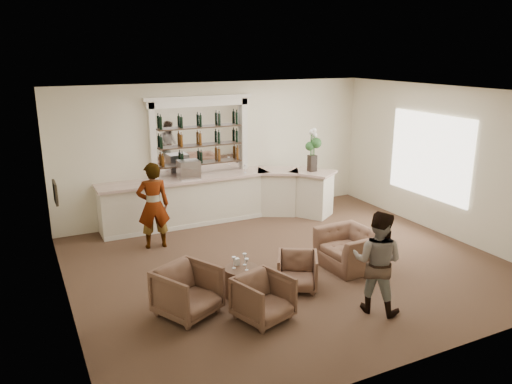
# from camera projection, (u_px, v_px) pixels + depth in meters

# --- Properties ---
(ground) EXTENTS (8.00, 8.00, 0.00)m
(ground) POSITION_uv_depth(u_px,v_px,m) (288.00, 264.00, 9.71)
(ground) COLOR #4F3527
(ground) RESTS_ON ground
(room_shell) EXTENTS (8.04, 7.02, 3.32)m
(room_shell) POSITION_uv_depth(u_px,v_px,m) (279.00, 139.00, 9.76)
(room_shell) COLOR beige
(room_shell) RESTS_ON ground
(bar_counter) EXTENTS (5.72, 1.80, 1.14)m
(bar_counter) POSITION_uv_depth(u_px,v_px,m) (221.00, 198.00, 12.07)
(bar_counter) COLOR beige
(bar_counter) RESTS_ON ground
(back_bar_alcove) EXTENTS (2.64, 0.25, 3.00)m
(back_bar_alcove) POSITION_uv_depth(u_px,v_px,m) (200.00, 137.00, 11.89)
(back_bar_alcove) COLOR white
(back_bar_alcove) RESTS_ON ground
(cocktail_table) EXTENTS (0.58, 0.58, 0.50)m
(cocktail_table) POSITION_uv_depth(u_px,v_px,m) (241.00, 281.00, 8.44)
(cocktail_table) COLOR brown
(cocktail_table) RESTS_ON ground
(sommelier) EXTENTS (0.72, 0.52, 1.83)m
(sommelier) POSITION_uv_depth(u_px,v_px,m) (153.00, 206.00, 10.34)
(sommelier) COLOR gray
(sommelier) RESTS_ON ground
(guest) EXTENTS (0.99, 1.02, 1.66)m
(guest) POSITION_uv_depth(u_px,v_px,m) (377.00, 262.00, 7.80)
(guest) COLOR gray
(guest) RESTS_ON ground
(armchair_left) EXTENTS (1.15, 1.16, 0.79)m
(armchair_left) POSITION_uv_depth(u_px,v_px,m) (188.00, 291.00, 7.77)
(armchair_left) COLOR brown
(armchair_left) RESTS_ON ground
(armchair_center) EXTENTS (0.95, 0.97, 0.71)m
(armchair_center) POSITION_uv_depth(u_px,v_px,m) (263.00, 298.00, 7.64)
(armchair_center) COLOR brown
(armchair_center) RESTS_ON ground
(armchair_right) EXTENTS (0.94, 0.95, 0.64)m
(armchair_right) POSITION_uv_depth(u_px,v_px,m) (297.00, 271.00, 8.66)
(armchair_right) COLOR brown
(armchair_right) RESTS_ON ground
(armchair_far) EXTENTS (1.03, 1.16, 0.72)m
(armchair_far) POSITION_uv_depth(u_px,v_px,m) (350.00, 249.00, 9.53)
(armchair_far) COLOR brown
(armchair_far) RESTS_ON ground
(espresso_machine) EXTENTS (0.50, 0.43, 0.43)m
(espresso_machine) POSITION_uv_depth(u_px,v_px,m) (189.00, 170.00, 11.57)
(espresso_machine) COLOR silver
(espresso_machine) RESTS_ON bar_counter
(flower_vase) EXTENTS (0.28, 0.28, 1.07)m
(flower_vase) POSITION_uv_depth(u_px,v_px,m) (313.00, 147.00, 12.17)
(flower_vase) COLOR black
(flower_vase) RESTS_ON bar_counter
(wine_glass_bar_left) EXTENTS (0.07, 0.07, 0.21)m
(wine_glass_bar_left) POSITION_uv_depth(u_px,v_px,m) (181.00, 175.00, 11.54)
(wine_glass_bar_left) COLOR white
(wine_glass_bar_left) RESTS_ON bar_counter
(wine_glass_bar_right) EXTENTS (0.07, 0.07, 0.21)m
(wine_glass_bar_right) POSITION_uv_depth(u_px,v_px,m) (245.00, 169.00, 12.13)
(wine_glass_bar_right) COLOR white
(wine_glass_bar_right) RESTS_ON bar_counter
(wine_glass_tbl_a) EXTENTS (0.07, 0.07, 0.21)m
(wine_glass_tbl_a) POSITION_uv_depth(u_px,v_px,m) (234.00, 263.00, 8.31)
(wine_glass_tbl_a) COLOR white
(wine_glass_tbl_a) RESTS_ON cocktail_table
(wine_glass_tbl_b) EXTENTS (0.07, 0.07, 0.21)m
(wine_glass_tbl_b) POSITION_uv_depth(u_px,v_px,m) (245.00, 259.00, 8.45)
(wine_glass_tbl_b) COLOR white
(wine_glass_tbl_b) RESTS_ON cocktail_table
(wine_glass_tbl_c) EXTENTS (0.07, 0.07, 0.21)m
(wine_glass_tbl_c) POSITION_uv_depth(u_px,v_px,m) (247.00, 264.00, 8.24)
(wine_glass_tbl_c) COLOR white
(wine_glass_tbl_c) RESTS_ON cocktail_table
(napkin_holder) EXTENTS (0.08, 0.08, 0.12)m
(napkin_holder) POSITION_uv_depth(u_px,v_px,m) (237.00, 262.00, 8.46)
(napkin_holder) COLOR silver
(napkin_holder) RESTS_ON cocktail_table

